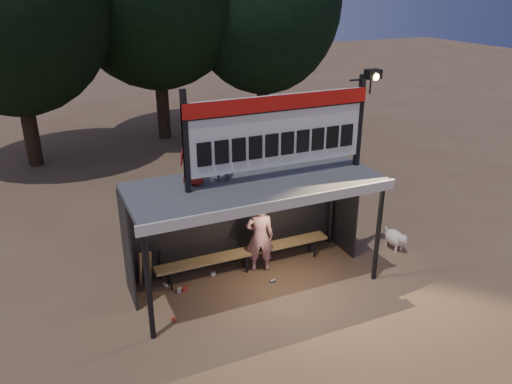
% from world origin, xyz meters
% --- Properties ---
extents(ground, '(80.00, 80.00, 0.00)m').
position_xyz_m(ground, '(0.00, 0.00, 0.00)').
color(ground, brown).
rests_on(ground, ground).
extents(player, '(0.71, 0.58, 1.66)m').
position_xyz_m(player, '(0.30, 0.42, 0.83)').
color(player, silver).
rests_on(player, ground).
extents(child_a, '(0.49, 0.40, 0.96)m').
position_xyz_m(child_a, '(-0.62, 0.40, 2.80)').
color(child_a, slate).
rests_on(child_a, dugout_shelter).
extents(child_b, '(0.63, 0.56, 1.08)m').
position_xyz_m(child_b, '(-1.14, 0.32, 2.86)').
color(child_b, '#A9231A').
rests_on(child_b, dugout_shelter).
extents(dugout_shelter, '(5.10, 2.08, 2.32)m').
position_xyz_m(dugout_shelter, '(0.00, 0.24, 1.85)').
color(dugout_shelter, '#404143').
rests_on(dugout_shelter, ground).
extents(scoreboard_assembly, '(4.10, 0.27, 1.99)m').
position_xyz_m(scoreboard_assembly, '(0.56, -0.01, 3.32)').
color(scoreboard_assembly, black).
rests_on(scoreboard_assembly, dugout_shelter).
extents(bench, '(4.00, 0.35, 0.48)m').
position_xyz_m(bench, '(0.00, 0.55, 0.43)').
color(bench, olive).
rests_on(bench, ground).
extents(tree_right, '(6.08, 6.08, 8.72)m').
position_xyz_m(tree_right, '(5.00, 10.50, 5.19)').
color(tree_right, '#322216').
rests_on(tree_right, ground).
extents(dog, '(0.36, 0.81, 0.49)m').
position_xyz_m(dog, '(3.67, -0.01, 0.28)').
color(dog, silver).
rests_on(dog, ground).
extents(bats, '(0.48, 0.32, 0.84)m').
position_xyz_m(bats, '(-2.03, 0.82, 0.43)').
color(bats, '#9D7B49').
rests_on(bats, ground).
extents(litter, '(2.38, 1.36, 0.08)m').
position_xyz_m(litter, '(-1.19, 0.20, 0.04)').
color(litter, '#AA291D').
rests_on(litter, ground).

